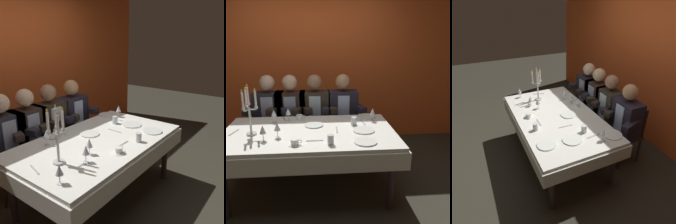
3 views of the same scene
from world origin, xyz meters
TOP-DOWN VIEW (x-y plane):
  - ground_plane at (0.00, 0.00)m, footprint 12.00×12.00m
  - back_wall at (0.00, 1.66)m, footprint 6.00×0.12m
  - dining_table at (0.00, 0.00)m, footprint 1.94×1.14m
  - candelabra at (-0.61, -0.06)m, footprint 0.15×0.17m
  - dinner_plate_0 at (0.73, 0.45)m, footprint 0.23×0.23m
  - dinner_plate_1 at (0.56, -0.37)m, footprint 0.23×0.23m
  - dinner_plate_2 at (0.60, -0.05)m, footprint 0.25×0.25m
  - dinner_plate_3 at (0.05, 0.17)m, footprint 0.22×0.22m
  - wine_glass_0 at (-0.43, 0.33)m, footprint 0.07×0.07m
  - wine_glass_1 at (0.78, 0.28)m, footprint 0.07×0.07m
  - wine_glass_2 at (-0.32, -0.17)m, footprint 0.07×0.07m
  - wine_glass_3 at (-0.27, 0.38)m, footprint 0.07×0.07m
  - wine_glass_5 at (-0.45, -0.24)m, footprint 0.07×0.07m
  - water_tumbler_0 at (0.22, -0.39)m, footprint 0.06×0.06m
  - water_tumbler_1 at (0.52, 0.15)m, footprint 0.07×0.07m
  - coffee_cup_0 at (-0.13, 0.41)m, footprint 0.13×0.12m
  - coffee_cup_1 at (-0.13, -0.38)m, footprint 0.13×0.12m
  - knife_0 at (0.31, -0.00)m, footprint 0.02×0.19m
  - knife_1 at (-0.82, 0.02)m, footprint 0.07×0.19m
  - fork_2 at (0.06, -0.29)m, footprint 0.17×0.02m
  - knife_3 at (0.65, 0.22)m, footprint 0.04×0.19m
  - fork_4 at (-0.33, 0.46)m, footprint 0.06×0.17m
  - seated_diner_0 at (-0.59, 0.89)m, footprint 0.63×0.48m
  - seated_diner_1 at (-0.28, 0.89)m, footprint 0.63×0.48m
  - seated_diner_2 at (0.06, 0.89)m, footprint 0.63×0.48m
  - seated_diner_3 at (0.47, 0.89)m, footprint 0.63×0.48m

SIDE VIEW (x-z plane):
  - ground_plane at x=0.00m, z-range 0.00..0.00m
  - dining_table at x=0.00m, z-range 0.25..0.99m
  - seated_diner_0 at x=-0.59m, z-range 0.12..1.36m
  - seated_diner_1 at x=-0.28m, z-range 0.12..1.36m
  - seated_diner_2 at x=0.06m, z-range 0.12..1.36m
  - seated_diner_3 at x=0.47m, z-range 0.12..1.36m
  - knife_0 at x=0.31m, z-range 0.74..0.75m
  - knife_1 at x=-0.82m, z-range 0.74..0.75m
  - fork_2 at x=0.06m, z-range 0.74..0.75m
  - knife_3 at x=0.65m, z-range 0.74..0.75m
  - fork_4 at x=-0.33m, z-range 0.74..0.75m
  - dinner_plate_0 at x=0.73m, z-range 0.74..0.75m
  - dinner_plate_1 at x=0.56m, z-range 0.74..0.75m
  - dinner_plate_2 at x=0.60m, z-range 0.74..0.75m
  - dinner_plate_3 at x=0.05m, z-range 0.74..0.75m
  - coffee_cup_0 at x=-0.13m, z-range 0.74..0.80m
  - coffee_cup_1 at x=-0.13m, z-range 0.74..0.80m
  - water_tumbler_1 at x=0.52m, z-range 0.74..0.84m
  - water_tumbler_0 at x=0.22m, z-range 0.74..0.84m
  - wine_glass_0 at x=-0.43m, z-range 0.77..0.94m
  - wine_glass_1 at x=0.78m, z-range 0.77..0.94m
  - wine_glass_2 at x=-0.32m, z-range 0.77..0.94m
  - wine_glass_5 at x=-0.45m, z-range 0.77..0.94m
  - wine_glass_3 at x=-0.27m, z-range 0.77..0.94m
  - candelabra at x=-0.61m, z-range 0.71..1.25m
  - back_wall at x=0.00m, z-range 0.00..2.70m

